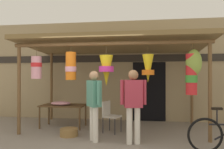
# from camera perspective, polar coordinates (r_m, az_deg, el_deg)

# --- Properties ---
(ground_plane) EXTENTS (30.00, 30.00, 0.00)m
(ground_plane) POSITION_cam_1_polar(r_m,az_deg,el_deg) (5.64, -5.36, -16.10)
(ground_plane) COLOR gray
(shop_facade) EXTENTS (9.58, 0.29, 3.45)m
(shop_facade) POSITION_cam_1_polar(r_m,az_deg,el_deg) (8.01, -0.78, 1.00)
(shop_facade) COLOR #9E8966
(shop_facade) RESTS_ON ground_plane
(market_stall_canopy) EXTENTS (5.26, 2.56, 2.59)m
(market_stall_canopy) POSITION_cam_1_polar(r_m,az_deg,el_deg) (6.41, 1.14, 6.17)
(market_stall_canopy) COLOR brown
(market_stall_canopy) RESTS_ON ground_plane
(display_table) EXTENTS (1.30, 0.74, 0.67)m
(display_table) POSITION_cam_1_polar(r_m,az_deg,el_deg) (6.95, -12.22, -8.05)
(display_table) COLOR brown
(display_table) RESTS_ON ground_plane
(flower_heap_on_table) EXTENTS (0.60, 0.42, 0.11)m
(flower_heap_on_table) POSITION_cam_1_polar(r_m,az_deg,el_deg) (6.88, -12.76, -7.11)
(flower_heap_on_table) COLOR pink
(flower_heap_on_table) RESTS_ON display_table
(folding_chair) EXTENTS (0.51, 0.51, 0.84)m
(folding_chair) POSITION_cam_1_polar(r_m,az_deg,el_deg) (6.19, -0.61, -9.93)
(folding_chair) COLOR beige
(folding_chair) RESTS_ON ground_plane
(wicker_basket_by_table) EXTENTS (0.45, 0.45, 0.19)m
(wicker_basket_by_table) POSITION_cam_1_polar(r_m,az_deg,el_deg) (6.01, -10.84, -14.17)
(wicker_basket_by_table) COLOR olive
(wicker_basket_by_table) RESTS_ON ground_plane
(vendor_in_orange) EXTENTS (0.42, 0.49, 1.65)m
(vendor_in_orange) POSITION_cam_1_polar(r_m,az_deg,el_deg) (5.33, -4.59, -6.36)
(vendor_in_orange) COLOR silver
(vendor_in_orange) RESTS_ON ground_plane
(customer_foreground) EXTENTS (0.59, 0.29, 1.67)m
(customer_foreground) POSITION_cam_1_polar(r_m,az_deg,el_deg) (5.12, 5.42, -6.48)
(customer_foreground) COLOR silver
(customer_foreground) RESTS_ON ground_plane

